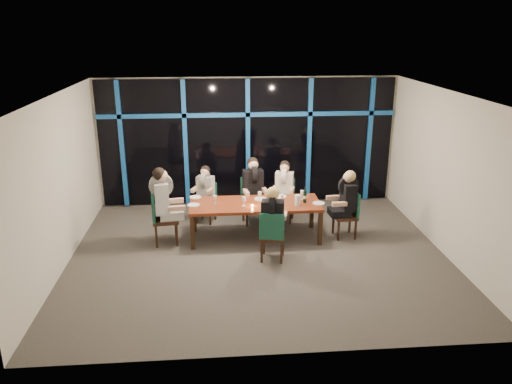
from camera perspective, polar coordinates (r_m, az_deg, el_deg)
The scene contains 29 objects.
room at distance 8.79m, azimuth 0.33°, elevation 4.78°, with size 7.04×7.00×3.02m.
window_wall at distance 11.75m, azimuth -0.89°, elevation 5.96°, with size 6.86×0.43×2.94m.
dining_table at distance 9.95m, azimuth -0.10°, elevation -1.64°, with size 2.60×1.00×0.75m.
chair_far_left at distance 10.97m, azimuth -5.65°, elevation -0.89°, with size 0.51×0.51×0.86m.
chair_far_mid at distance 10.81m, azimuth -0.41°, elevation -0.66°, with size 0.53×0.53×1.00m.
chair_far_right at distance 10.97m, azimuth 3.26°, elevation -0.62°, with size 0.53×0.53×0.92m.
chair_end_left at distance 9.92m, azimuth -10.89°, elevation -2.63°, with size 0.55×0.55×1.06m.
chair_end_right at distance 10.25m, azimuth 10.60°, elevation -2.24°, with size 0.48×0.48×0.96m.
chair_near_mid at distance 9.04m, azimuth 1.87°, elevation -4.79°, with size 0.53×0.53×0.96m.
diner_far_left at distance 10.79m, azimuth -5.84°, elevation 0.70°, with size 0.52×0.59×0.84m.
diner_far_mid at distance 10.60m, azimuth -0.30°, elevation 1.22°, with size 0.54×0.66×0.98m.
diner_far_right at distance 10.78m, azimuth 3.25°, elevation 1.09°, with size 0.53×0.62×0.90m.
diner_end_left at distance 9.78m, azimuth -10.51°, elevation -0.31°, with size 0.69×0.56×1.03m.
diner_end_right at distance 10.10m, azimuth 10.29°, elevation -0.26°, with size 0.61×0.49×0.93m.
diner_near_mid at distance 8.97m, azimuth 1.94°, elevation -2.34°, with size 0.53×0.64×0.94m.
plate_far_left at distance 10.32m, azimuth -6.95°, elevation -0.58°, with size 0.24×0.24×0.01m, color white.
plate_far_mid at distance 10.15m, azimuth 0.45°, elevation -0.78°, with size 0.24×0.24×0.01m, color white.
plate_far_right at distance 10.29m, azimuth 2.82°, elevation -0.52°, with size 0.24×0.24×0.01m, color white.
plate_end_left at distance 9.88m, azimuth -7.16°, elevation -1.47°, with size 0.24×0.24×0.01m, color white.
plate_end_right at distance 9.98m, azimuth 7.18°, elevation -1.27°, with size 0.24×0.24×0.01m, color white.
plate_near_mid at distance 9.56m, azimuth 2.25°, elevation -2.05°, with size 0.24×0.24×0.01m, color white.
wine_bottle at distance 9.97m, azimuth 5.61°, elevation -0.53°, with size 0.07×0.07×0.32m.
water_pitcher at distance 9.82m, azimuth 4.77°, elevation -0.94°, with size 0.13×0.11×0.21m.
tea_light at distance 9.75m, azimuth -0.42°, elevation -1.56°, with size 0.05×0.05×0.03m, color #FFA34C.
wine_glass_a at distance 9.71m, azimuth -1.42°, elevation -0.86°, with size 0.07×0.07×0.19m.
wine_glass_b at distance 10.02m, azimuth 0.45°, elevation -0.24°, with size 0.07×0.07×0.19m.
wine_glass_c at distance 9.95m, azimuth 3.01°, elevation -0.55°, with size 0.06×0.06×0.16m.
wine_glass_d at distance 9.90m, azimuth -4.72°, elevation -0.66°, with size 0.06×0.06×0.17m.
wine_glass_e at distance 10.15m, azimuth 5.28°, elevation -0.09°, with size 0.07×0.07×0.19m.
Camera 1 is at (-0.76, -8.50, 4.14)m, focal length 35.00 mm.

